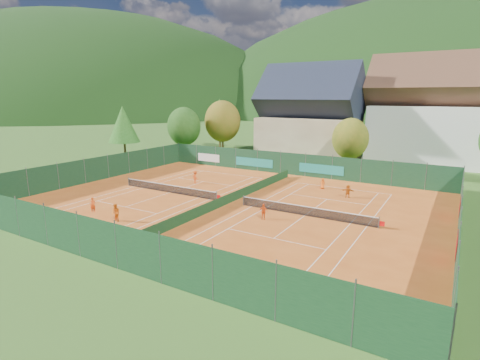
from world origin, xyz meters
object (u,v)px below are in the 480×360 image
player_right_near (263,212)px  player_right_far_a (323,183)px  player_left_mid (116,213)px  player_left_near (93,205)px  ball_hopper (265,264)px  player_left_far (195,177)px  chalet (310,120)px  player_right_far_b (348,191)px  hotel_block_a (440,117)px

player_right_near → player_right_far_a: size_ratio=1.09×
player_left_mid → player_right_far_a: (11.49, 20.31, -0.15)m
player_left_near → player_right_near: (14.59, 6.26, 0.00)m
player_left_near → player_right_far_a: 24.91m
ball_hopper → player_left_far: (-18.32, 16.90, 0.23)m
ball_hopper → player_left_mid: size_ratio=0.51×
ball_hopper → player_right_near: bearing=118.1°
ball_hopper → chalet: bearing=107.3°
player_left_mid → player_right_far_b: 23.42m
player_right_far_a → player_left_far: bearing=19.4°
player_right_near → player_right_far_a: 13.29m
player_right_near → ball_hopper: bearing=-85.1°
ball_hopper → player_right_near: size_ratio=0.57×
player_right_far_b → hotel_block_a: bearing=-112.4°
player_left_mid → player_right_near: 12.74m
player_left_near → player_left_mid: bearing=-46.3°
hotel_block_a → player_left_near: 52.11m
player_left_near → player_left_far: size_ratio=0.89×
player_left_near → player_right_far_a: (15.47, 19.52, -0.06)m
player_left_mid → ball_hopper: bearing=-3.3°
hotel_block_a → player_left_near: size_ratio=15.55×
hotel_block_a → chalet: bearing=-162.5°
player_right_far_b → player_left_near: bearing=32.5°
player_left_far → hotel_block_a: bearing=-102.6°
player_right_near → player_right_far_b: 11.77m
player_left_mid → player_left_far: (-2.92, 14.97, -0.00)m
chalet → player_left_far: chalet is taller
player_right_far_a → player_right_near: bearing=85.3°
chalet → ball_hopper: bearing=-72.7°
ball_hopper → player_right_near: 10.17m
ball_hopper → player_right_far_a: (-3.91, 22.24, 0.08)m
player_right_far_a → player_right_far_b: (3.56, -2.36, 0.08)m
player_left_mid → player_right_near: bearing=37.4°
chalet → player_left_far: (-5.31, -24.84, -5.84)m
player_left_near → player_right_near: size_ratio=0.99×
player_left_near → player_right_far_a: bearing=16.5°
player_left_mid → player_left_far: bearing=104.9°
chalet → player_right_near: (8.22, -32.76, -5.93)m
player_left_near → player_left_far: (1.06, 14.18, 0.09)m
chalet → ball_hopper: 44.14m
player_right_near → player_left_near: bearing=180.0°
ball_hopper → player_left_mid: player_left_mid is taller
hotel_block_a → player_left_mid: hotel_block_a is taller
chalet → player_right_far_b: bearing=-59.9°
ball_hopper → player_right_far_b: bearing=91.0°
ball_hopper → player_left_near: 19.57m
player_right_far_a → ball_hopper: bearing=99.1°
chalet → ball_hopper: size_ratio=20.25×
chalet → hotel_block_a: 19.94m
player_right_near → player_right_far_a: player_right_near is taller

